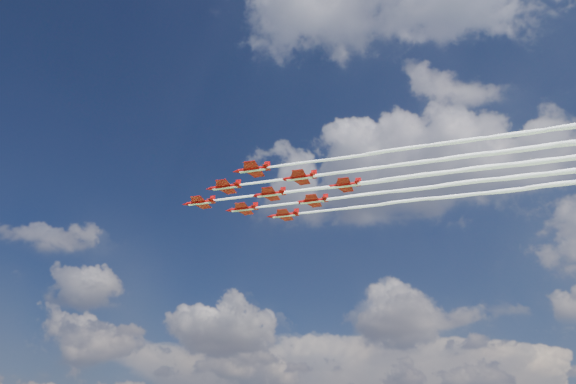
# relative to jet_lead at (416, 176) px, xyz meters

# --- Properties ---
(jet_lead) EXTENTS (122.31, 22.59, 2.41)m
(jet_lead) POSITION_rel_jet_lead_xyz_m (0.00, 0.00, 0.00)
(jet_lead) COLOR #AD0909
(jet_row2_port) EXTENTS (122.31, 22.59, 2.41)m
(jet_row2_port) POSITION_rel_jet_lead_xyz_m (11.02, -5.57, 0.00)
(jet_row2_port) COLOR #AD0909
(jet_row2_starb) EXTENTS (122.31, 22.59, 2.41)m
(jet_row2_starb) POSITION_rel_jet_lead_xyz_m (8.90, 8.56, 0.00)
(jet_row2_starb) COLOR #AD0909
(jet_row3_port) EXTENTS (122.31, 22.59, 2.41)m
(jet_row3_port) POSITION_rel_jet_lead_xyz_m (22.05, -11.13, 0.00)
(jet_row3_port) COLOR #AD0909
(jet_row3_centre) EXTENTS (122.31, 22.59, 2.41)m
(jet_row3_centre) POSITION_rel_jet_lead_xyz_m (19.92, 3.00, 0.00)
(jet_row3_centre) COLOR #AD0909
(jet_row3_starb) EXTENTS (122.31, 22.59, 2.41)m
(jet_row3_starb) POSITION_rel_jet_lead_xyz_m (17.79, 17.13, 0.00)
(jet_row3_starb) COLOR #AD0909
(jet_row4_port) EXTENTS (122.31, 22.59, 2.41)m
(jet_row4_port) POSITION_rel_jet_lead_xyz_m (30.94, -2.57, 0.00)
(jet_row4_port) COLOR #AD0909
(jet_row4_starb) EXTENTS (122.31, 22.59, 2.41)m
(jet_row4_starb) POSITION_rel_jet_lead_xyz_m (28.81, 11.56, 0.00)
(jet_row4_starb) COLOR #AD0909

